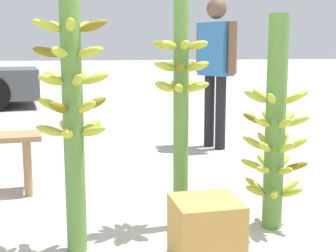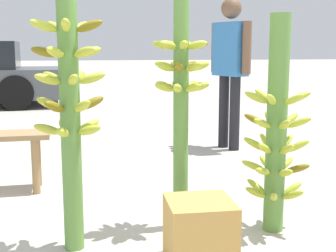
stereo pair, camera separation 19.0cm
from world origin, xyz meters
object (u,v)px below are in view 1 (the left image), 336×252
(banana_stalk_left, at_px, (72,98))
(banana_stalk_center, at_px, (181,90))
(produce_crate, at_px, (206,231))
(vendor_person, at_px, (216,60))
(banana_stalk_right, at_px, (275,130))

(banana_stalk_left, height_order, banana_stalk_center, banana_stalk_left)
(produce_crate, bearing_deg, vendor_person, 70.48)
(banana_stalk_center, bearing_deg, vendor_person, 66.33)
(produce_crate, bearing_deg, banana_stalk_right, 33.77)
(banana_stalk_left, height_order, vendor_person, vendor_person)
(banana_stalk_center, height_order, banana_stalk_right, banana_stalk_center)
(banana_stalk_center, bearing_deg, banana_stalk_right, -13.32)
(produce_crate, bearing_deg, banana_stalk_center, 90.78)
(banana_stalk_center, xyz_separation_m, vendor_person, (0.99, 2.25, 0.12))
(banana_stalk_left, xyz_separation_m, produce_crate, (0.67, -0.30, -0.70))
(banana_stalk_left, relative_size, banana_stalk_center, 1.01)
(vendor_person, distance_m, produce_crate, 3.05)
(banana_stalk_right, xyz_separation_m, vendor_person, (0.42, 2.39, 0.37))
(banana_stalk_center, distance_m, produce_crate, 0.88)
(banana_stalk_left, xyz_separation_m, banana_stalk_right, (1.23, 0.08, -0.24))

